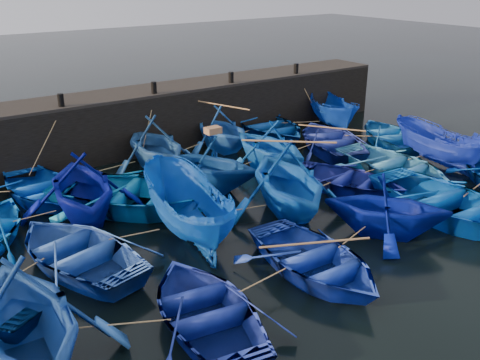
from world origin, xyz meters
TOP-DOWN VIEW (x-y plane):
  - ground at (0.00, 0.00)m, footprint 120.00×120.00m
  - quay_wall at (0.00, 10.50)m, footprint 26.00×2.50m
  - quay_top at (0.00, 10.50)m, footprint 26.00×2.50m
  - bollard_1 at (-4.00, 9.60)m, footprint 0.24×0.24m
  - bollard_2 at (0.00, 9.60)m, footprint 0.24×0.24m
  - bollard_3 at (4.00, 9.60)m, footprint 0.24×0.24m
  - bollard_4 at (8.00, 9.60)m, footprint 0.24×0.24m
  - boat_1 at (-5.86, 7.16)m, footprint 3.38×4.58m
  - boat_2 at (-1.14, 7.49)m, footprint 3.86×4.42m
  - boat_3 at (2.42, 8.06)m, footprint 3.35×3.89m
  - boat_4 at (5.35, 8.49)m, footprint 4.23×5.58m
  - boat_5 at (8.89, 7.64)m, footprint 3.24×4.75m
  - boat_7 at (-5.11, 4.71)m, footprint 4.80×5.30m
  - boat_8 at (-3.50, 4.48)m, footprint 6.92×7.04m
  - boat_9 at (-0.58, 4.47)m, footprint 5.12×5.31m
  - boat_10 at (2.58, 4.83)m, footprint 3.60×4.16m
  - boat_11 at (6.37, 5.21)m, footprint 5.15×5.94m
  - boat_12 at (9.28, 4.26)m, footprint 4.70×5.40m
  - boat_14 at (-6.30, 1.94)m, footprint 4.50×5.50m
  - boat_15 at (-3.05, 1.69)m, footprint 2.70×5.31m
  - boat_16 at (0.52, 1.25)m, footprint 5.42×5.83m
  - boat_17 at (3.60, 1.46)m, footprint 4.37×5.13m
  - boat_18 at (6.06, 1.44)m, footprint 3.61×5.02m
  - boat_19 at (8.64, 1.40)m, footprint 1.88×4.43m
  - boat_20 at (-8.49, -1.38)m, footprint 4.19×4.80m
  - boat_21 at (-4.82, -2.31)m, footprint 3.80×4.84m
  - boat_22 at (-1.33, -2.11)m, footprint 3.43×4.67m
  - boat_23 at (1.99, -1.66)m, footprint 4.87×4.94m
  - boat_24 at (4.59, -2.01)m, footprint 4.38×5.89m
  - wooden_crate at (-0.28, 4.47)m, footprint 0.55×0.39m
  - mooring_ropes at (0.07, 5.11)m, footprint 17.87×12.04m
  - loose_oars at (2.00, 3.10)m, footprint 9.95×12.25m

SIDE VIEW (x-z plane):
  - ground at x=0.00m, z-range 0.00..0.00m
  - boat_17 at x=3.60m, z-range 0.00..0.90m
  - boat_21 at x=-4.82m, z-range 0.00..0.91m
  - boat_1 at x=-5.86m, z-range 0.00..0.92m
  - boat_12 at x=9.28m, z-range 0.00..0.94m
  - boat_22 at x=-1.33m, z-range 0.00..0.94m
  - boat_14 at x=-6.30m, z-range 0.00..1.00m
  - boat_11 at x=6.37m, z-range 0.00..1.03m
  - boat_18 at x=6.06m, z-range 0.00..1.04m
  - boat_4 at x=5.35m, z-range 0.00..1.09m
  - boat_24 at x=4.59m, z-range 0.00..1.17m
  - boat_8 at x=-3.50m, z-range 0.00..1.20m
  - boat_19 at x=8.64m, z-range 0.00..1.68m
  - boat_5 at x=8.89m, z-range 0.00..1.72m
  - mooring_ropes at x=0.07m, z-range -0.17..1.93m
  - boat_15 at x=-3.05m, z-range 0.00..1.96m
  - boat_23 at x=1.99m, z-range 0.00..1.97m
  - boat_3 at x=2.42m, z-range 0.00..2.05m
  - boat_9 at x=-0.58m, z-range 0.00..2.15m
  - boat_10 at x=2.58m, z-range 0.00..2.16m
  - boat_2 at x=-1.14m, z-range 0.00..2.24m
  - boat_7 at x=-5.11m, z-range 0.00..2.42m
  - boat_20 at x=-8.49m, z-range 0.00..2.43m
  - quay_wall at x=0.00m, z-range 0.00..2.50m
  - boat_16 at x=0.52m, z-range 0.00..2.50m
  - loose_oars at x=2.00m, z-range 0.85..2.47m
  - wooden_crate at x=-0.28m, z-range 2.15..2.38m
  - quay_top at x=0.00m, z-range 2.50..2.62m
  - bollard_1 at x=-4.00m, z-range 2.62..3.12m
  - bollard_2 at x=0.00m, z-range 2.62..3.12m
  - bollard_3 at x=4.00m, z-range 2.62..3.12m
  - bollard_4 at x=8.00m, z-range 2.62..3.12m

